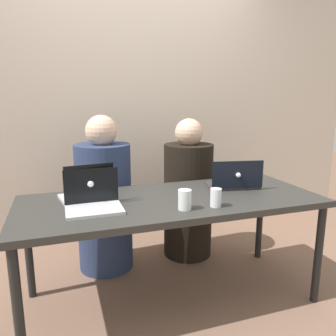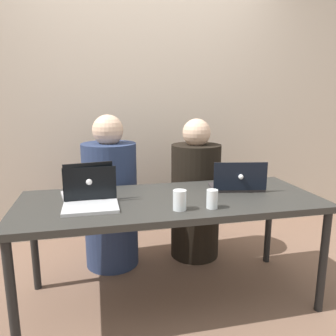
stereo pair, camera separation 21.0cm
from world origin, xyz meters
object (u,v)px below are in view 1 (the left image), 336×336
Objects in this scene: person_on_right at (188,196)px; laptop_front_left at (93,201)px; laptop_back_left at (87,192)px; person_on_left at (104,202)px; water_glass_right at (216,199)px; laptop_back_right at (234,182)px; water_glass_center at (184,201)px.

person_on_right reaches higher than laptop_front_left.
person_on_right is 1.01m from laptop_back_left.
person_on_left reaches higher than water_glass_right.
laptop_front_left is 0.80× the size of laptop_back_right.
laptop_back_right is at bearing 8.09° from laptop_front_left.
water_glass_center is 1.06× the size of water_glass_right.
laptop_front_left is at bearing 86.79° from laptop_back_left.
person_on_left is at bearing 113.33° from water_glass_center.
person_on_left is 3.10× the size of laptop_back_right.
laptop_back_right is at bearing 91.18° from person_on_right.
person_on_right reaches higher than laptop_back_right.
laptop_back_left is at bearing 153.37° from water_glass_right.
laptop_back_right is (0.14, -0.50, 0.23)m from person_on_right.
water_glass_center is at bearing -19.12° from laptop_front_left.
laptop_back_left is at bearing 13.76° from person_on_right.
laptop_front_left reaches higher than laptop_back_right.
person_on_left is 0.70m from person_on_right.
laptop_back_right is 0.44m from water_glass_right.
person_on_right is 0.57m from laptop_back_right.
person_on_right is at bearing 66.43° from water_glass_center.
water_glass_center is (-0.35, -0.81, 0.24)m from person_on_right.
laptop_back_right reaches higher than water_glass_center.
laptop_back_right is 0.58m from water_glass_center.
water_glass_right is at bearing -15.01° from laptop_front_left.
laptop_front_left is at bearing 18.70° from laptop_back_right.
laptop_back_left reaches higher than laptop_back_right.
person_on_right is 10.18× the size of water_glass_center.
person_on_left is 1.01m from water_glass_right.
person_on_left reaches higher than laptop_back_right.
laptop_front_left is (-0.14, -0.64, 0.22)m from person_on_left.
laptop_back_right reaches higher than water_glass_right.
water_glass_right is at bearing 143.13° from laptop_back_left.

